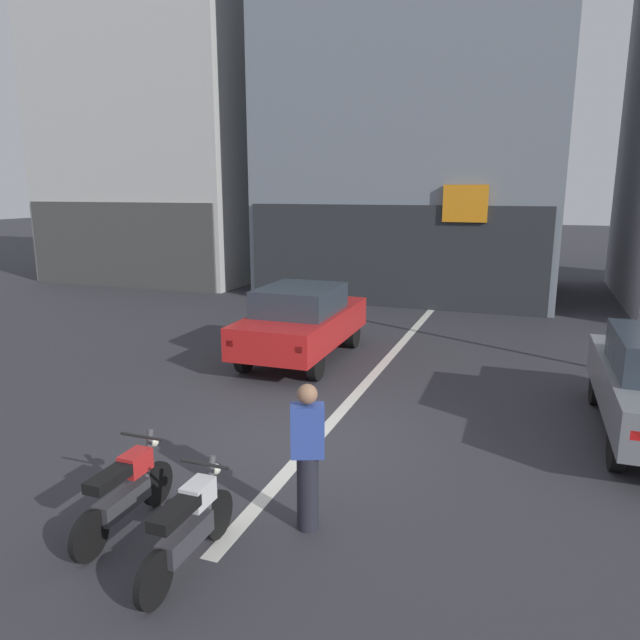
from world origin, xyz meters
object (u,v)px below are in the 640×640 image
(person_by_motorcycles, at_px, (308,456))
(motorcycle_white_row_left_mid, at_px, (189,525))
(car_red_crossing_near, at_px, (302,320))
(motorcycle_red_row_leftmost, at_px, (126,491))

(person_by_motorcycles, bearing_deg, motorcycle_white_row_left_mid, -128.69)
(car_red_crossing_near, bearing_deg, motorcycle_red_row_leftmost, -84.59)
(motorcycle_red_row_leftmost, distance_m, person_by_motorcycles, 2.02)
(car_red_crossing_near, relative_size, person_by_motorcycles, 2.47)
(car_red_crossing_near, distance_m, motorcycle_white_row_left_mid, 7.37)
(person_by_motorcycles, bearing_deg, motorcycle_red_row_leftmost, -159.50)
(motorcycle_red_row_leftmost, height_order, motorcycle_white_row_left_mid, same)
(motorcycle_red_row_leftmost, relative_size, motorcycle_white_row_left_mid, 1.00)
(motorcycle_white_row_left_mid, bearing_deg, motorcycle_red_row_leftmost, 160.89)
(motorcycle_red_row_leftmost, relative_size, person_by_motorcycles, 1.00)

